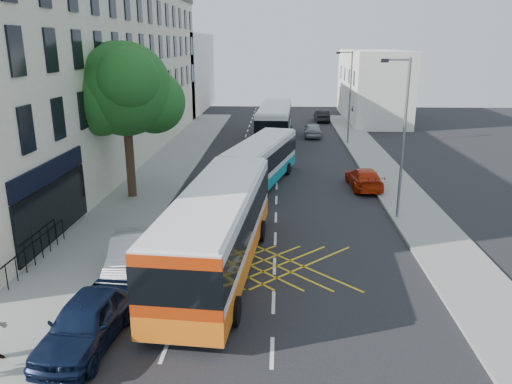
# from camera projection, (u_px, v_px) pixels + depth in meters

# --- Properties ---
(ground) EXTENTS (120.00, 120.00, 0.00)m
(ground) POSITION_uv_depth(u_px,v_px,m) (272.00, 353.00, 14.77)
(ground) COLOR black
(ground) RESTS_ON ground
(pavement_left) EXTENTS (5.00, 70.00, 0.15)m
(pavement_left) POSITION_uv_depth(u_px,v_px,m) (133.00, 197.00, 29.49)
(pavement_left) COLOR gray
(pavement_left) RESTS_ON ground
(pavement_right) EXTENTS (3.00, 70.00, 0.15)m
(pavement_right) POSITION_uv_depth(u_px,v_px,m) (406.00, 201.00, 28.76)
(pavement_right) COLOR gray
(pavement_right) RESTS_ON ground
(terrace_main) EXTENTS (8.30, 45.00, 13.50)m
(terrace_main) POSITION_uv_depth(u_px,v_px,m) (90.00, 72.00, 36.91)
(terrace_main) COLOR beige
(terrace_main) RESTS_ON ground
(terrace_far) EXTENTS (8.00, 20.00, 10.00)m
(terrace_far) POSITION_uv_depth(u_px,v_px,m) (175.00, 73.00, 66.61)
(terrace_far) COLOR silver
(terrace_far) RESTS_ON ground
(building_right) EXTENTS (6.00, 18.00, 8.00)m
(building_right) POSITION_uv_depth(u_px,v_px,m) (372.00, 85.00, 59.06)
(building_right) COLOR silver
(building_right) RESTS_ON ground
(street_tree) EXTENTS (6.30, 5.70, 8.80)m
(street_tree) POSITION_uv_depth(u_px,v_px,m) (124.00, 90.00, 27.68)
(street_tree) COLOR #382619
(street_tree) RESTS_ON pavement_left
(lamp_near) EXTENTS (1.45, 0.15, 8.00)m
(lamp_near) POSITION_uv_depth(u_px,v_px,m) (402.00, 131.00, 24.65)
(lamp_near) COLOR slate
(lamp_near) RESTS_ON pavement_right
(lamp_far) EXTENTS (1.45, 0.15, 8.00)m
(lamp_far) POSITION_uv_depth(u_px,v_px,m) (349.00, 93.00, 43.79)
(lamp_far) COLOR slate
(lamp_far) RESTS_ON pavement_right
(railings) EXTENTS (0.08, 5.60, 1.14)m
(railings) POSITION_uv_depth(u_px,v_px,m) (34.00, 252.00, 20.08)
(railings) COLOR black
(railings) RESTS_ON pavement_left
(bus_near) EXTENTS (3.71, 12.13, 3.36)m
(bus_near) POSITION_uv_depth(u_px,v_px,m) (218.00, 229.00, 19.70)
(bus_near) COLOR silver
(bus_near) RESTS_ON ground
(bus_mid) EXTENTS (4.70, 10.48, 2.87)m
(bus_mid) POSITION_uv_depth(u_px,v_px,m) (261.00, 161.00, 32.05)
(bus_mid) COLOR silver
(bus_mid) RESTS_ON ground
(bus_far) EXTENTS (3.35, 12.06, 3.36)m
(bus_far) POSITION_uv_depth(u_px,v_px,m) (275.00, 123.00, 45.98)
(bus_far) COLOR silver
(bus_far) RESTS_ON ground
(parked_car_blue) EXTENTS (2.17, 4.63, 1.53)m
(parked_car_blue) POSITION_uv_depth(u_px,v_px,m) (86.00, 322.00, 14.98)
(parked_car_blue) COLOR black
(parked_car_blue) RESTS_ON ground
(parked_car_silver) EXTENTS (2.23, 4.82, 1.53)m
(parked_car_silver) POSITION_uv_depth(u_px,v_px,m) (132.00, 256.00, 19.65)
(parked_car_silver) COLOR #B6B8BF
(parked_car_silver) RESTS_ON ground
(red_hatchback) EXTENTS (2.02, 4.50, 1.28)m
(red_hatchback) POSITION_uv_depth(u_px,v_px,m) (364.00, 178.00, 31.39)
(red_hatchback) COLOR red
(red_hatchback) RESTS_ON ground
(distant_car_grey) EXTENTS (2.55, 5.33, 1.46)m
(distant_car_grey) POSITION_uv_depth(u_px,v_px,m) (270.00, 124.00, 52.09)
(distant_car_grey) COLOR #3E4145
(distant_car_grey) RESTS_ON ground
(distant_car_silver) EXTENTS (1.77, 4.09, 1.37)m
(distant_car_silver) POSITION_uv_depth(u_px,v_px,m) (313.00, 130.00, 48.56)
(distant_car_silver) COLOR #97999E
(distant_car_silver) RESTS_ON ground
(distant_car_dark) EXTENTS (1.62, 4.19, 1.36)m
(distant_car_dark) POSITION_uv_depth(u_px,v_px,m) (322.00, 116.00, 58.12)
(distant_car_dark) COLOR black
(distant_car_dark) RESTS_ON ground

